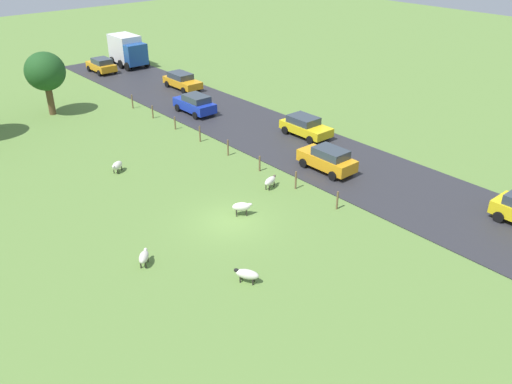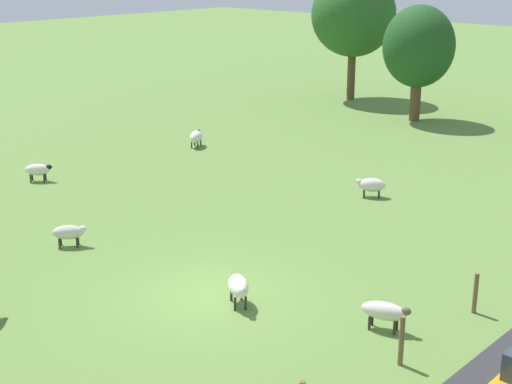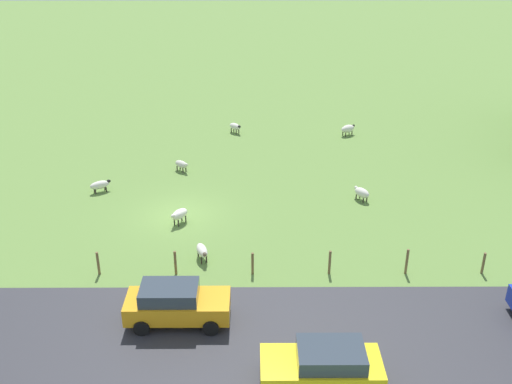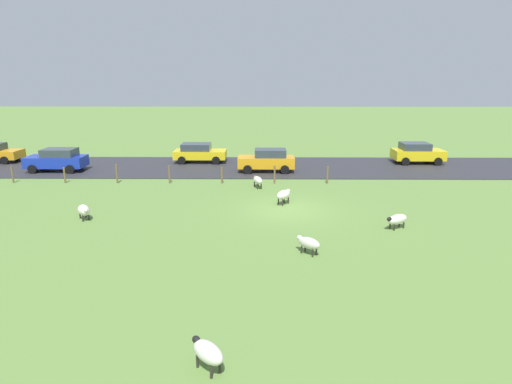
# 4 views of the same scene
# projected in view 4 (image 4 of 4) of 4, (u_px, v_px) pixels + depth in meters

# --- Properties ---
(ground_plane) EXTENTS (160.00, 160.00, 0.00)m
(ground_plane) POSITION_uv_depth(u_px,v_px,m) (287.00, 210.00, 22.65)
(ground_plane) COLOR olive
(road_strip) EXTENTS (8.00, 80.00, 0.06)m
(road_strip) POSITION_uv_depth(u_px,v_px,m) (278.00, 167.00, 33.17)
(road_strip) COLOR #2D2D33
(road_strip) RESTS_ON ground_plane
(sheep_0) EXTENTS (1.16, 1.03, 0.81)m
(sheep_0) POSITION_uv_depth(u_px,v_px,m) (284.00, 195.00, 23.48)
(sheep_0) COLOR silver
(sheep_0) RESTS_ON ground_plane
(sheep_1) EXTENTS (1.04, 1.03, 0.74)m
(sheep_1) POSITION_uv_depth(u_px,v_px,m) (208.00, 352.00, 10.18)
(sheep_1) COLOR silver
(sheep_1) RESTS_ON ground_plane
(sheep_3) EXTENTS (1.14, 1.02, 0.75)m
(sheep_3) POSITION_uv_depth(u_px,v_px,m) (84.00, 210.00, 20.99)
(sheep_3) COLOR silver
(sheep_3) RESTS_ON ground_plane
(sheep_4) EXTENTS (1.00, 1.04, 0.70)m
(sheep_4) POSITION_uv_depth(u_px,v_px,m) (309.00, 243.00, 16.89)
(sheep_4) COLOR beige
(sheep_4) RESTS_ON ground_plane
(sheep_5) EXTENTS (1.00, 1.24, 0.69)m
(sheep_5) POSITION_uv_depth(u_px,v_px,m) (397.00, 219.00, 19.73)
(sheep_5) COLOR silver
(sheep_5) RESTS_ON ground_plane
(sheep_6) EXTENTS (1.28, 0.79, 0.75)m
(sheep_6) POSITION_uv_depth(u_px,v_px,m) (258.00, 180.00, 26.96)
(sheep_6) COLOR silver
(sheep_6) RESTS_ON ground_plane
(fence_post_0) EXTENTS (0.12, 0.12, 1.16)m
(fence_post_0) POSITION_uv_depth(u_px,v_px,m) (327.00, 175.00, 28.03)
(fence_post_0) COLOR brown
(fence_post_0) RESTS_ON ground_plane
(fence_post_1) EXTENTS (0.12, 0.12, 1.21)m
(fence_post_1) POSITION_uv_depth(u_px,v_px,m) (275.00, 175.00, 28.06)
(fence_post_1) COLOR brown
(fence_post_1) RESTS_ON ground_plane
(fence_post_2) EXTENTS (0.12, 0.12, 1.11)m
(fence_post_2) POSITION_uv_depth(u_px,v_px,m) (222.00, 175.00, 28.11)
(fence_post_2) COLOR brown
(fence_post_2) RESTS_ON ground_plane
(fence_post_3) EXTENTS (0.12, 0.12, 1.20)m
(fence_post_3) POSITION_uv_depth(u_px,v_px,m) (169.00, 174.00, 28.14)
(fence_post_3) COLOR brown
(fence_post_3) RESTS_ON ground_plane
(fence_post_4) EXTENTS (0.12, 0.12, 1.28)m
(fence_post_4) POSITION_uv_depth(u_px,v_px,m) (117.00, 174.00, 28.16)
(fence_post_4) COLOR brown
(fence_post_4) RESTS_ON ground_plane
(fence_post_5) EXTENTS (0.12, 0.12, 1.07)m
(fence_post_5) POSITION_uv_depth(u_px,v_px,m) (65.00, 175.00, 28.23)
(fence_post_5) COLOR brown
(fence_post_5) RESTS_ON ground_plane
(fence_post_6) EXTENTS (0.12, 0.12, 1.14)m
(fence_post_6) POSITION_uv_depth(u_px,v_px,m) (12.00, 174.00, 28.25)
(fence_post_6) COLOR brown
(fence_post_6) RESTS_ON ground_plane
(car_1) EXTENTS (1.93, 4.16, 1.67)m
(car_1) POSITION_uv_depth(u_px,v_px,m) (267.00, 160.00, 31.33)
(car_1) COLOR orange
(car_1) RESTS_ON road_strip
(car_3) EXTENTS (2.03, 4.23, 1.67)m
(car_3) POSITION_uv_depth(u_px,v_px,m) (57.00, 159.00, 31.48)
(car_3) COLOR #1933B2
(car_3) RESTS_ON road_strip
(car_4) EXTENTS (2.09, 4.23, 1.54)m
(car_4) POSITION_uv_depth(u_px,v_px,m) (199.00, 152.00, 34.75)
(car_4) COLOR yellow
(car_4) RESTS_ON road_strip
(car_5) EXTENTS (2.18, 3.97, 1.66)m
(car_5) POSITION_uv_depth(u_px,v_px,m) (417.00, 153.00, 34.36)
(car_5) COLOR yellow
(car_5) RESTS_ON road_strip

